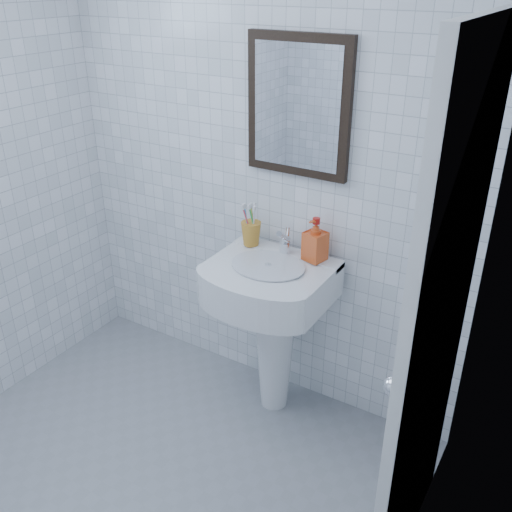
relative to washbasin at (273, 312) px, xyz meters
The scene contains 10 objects.
wall_back 0.73m from the washbasin, 135.63° to the left, with size 2.20×0.02×2.50m, color white.
wall_right 1.48m from the washbasin, 48.21° to the right, with size 0.02×2.40×2.50m, color white.
washbasin is the anchor object (origin of this frame).
faucet 0.35m from the washbasin, 90.00° to the left, with size 0.05×0.12×0.14m.
toothbrush_cup 0.40m from the washbasin, 151.97° to the left, with size 0.10×0.10×0.12m, color #C9872A, non-canonical shape.
soap_dispenser 0.43m from the washbasin, 36.72° to the left, with size 0.09×0.10×0.21m, color #E74316.
wall_mirror 0.98m from the washbasin, 90.00° to the left, with size 0.50×0.04×0.62m.
bathroom_door 1.05m from the washbasin, 26.86° to the right, with size 0.04×0.80×2.00m, color silver.
towel_ring 1.00m from the washbasin, 18.40° to the right, with size 0.18×0.18×0.01m, color silver.
hand_towel 0.91m from the washbasin, 18.81° to the right, with size 0.03×0.16×0.38m, color beige.
Camera 1 is at (1.38, -1.09, 2.09)m, focal length 40.00 mm.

